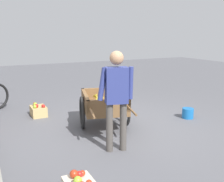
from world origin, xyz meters
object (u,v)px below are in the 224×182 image
(plastic_bucket, at_px, (188,113))
(apple_crate, at_px, (38,111))
(vendor_person, at_px, (116,93))
(fruit_cart, at_px, (104,106))
(dog, at_px, (94,96))

(plastic_bucket, xyz_separation_m, apple_crate, (1.64, 2.92, 0.01))
(vendor_person, relative_size, apple_crate, 3.61)
(vendor_person, bearing_deg, plastic_bucket, -70.37)
(plastic_bucket, bearing_deg, fruit_cart, 80.12)
(vendor_person, bearing_deg, dog, -15.23)
(fruit_cart, xyz_separation_m, vendor_person, (-1.11, 0.30, 0.51))
(vendor_person, height_order, plastic_bucket, vendor_person)
(dog, bearing_deg, apple_crate, 96.33)
(dog, height_order, apple_crate, dog)
(fruit_cart, distance_m, apple_crate, 1.70)
(fruit_cart, height_order, dog, fruit_cart)
(fruit_cart, distance_m, plastic_bucket, 1.94)
(fruit_cart, bearing_deg, plastic_bucket, -99.88)
(apple_crate, bearing_deg, vendor_person, -163.11)
(fruit_cart, bearing_deg, dog, -15.12)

